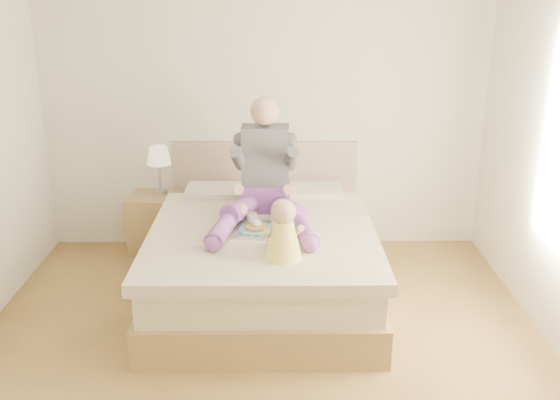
{
  "coord_description": "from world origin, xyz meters",
  "views": [
    {
      "loc": [
        0.1,
        -3.47,
        2.36
      ],
      "look_at": [
        0.13,
        1.08,
        0.78
      ],
      "focal_mm": 40.0,
      "sensor_mm": 36.0,
      "label": 1
    }
  ],
  "objects_px": {
    "nightstand": "(156,224)",
    "adult": "(265,181)",
    "baby": "(283,234)",
    "tray": "(268,228)",
    "bed": "(263,254)"
  },
  "relations": [
    {
      "from": "nightstand",
      "to": "adult",
      "type": "relative_size",
      "value": 0.48
    },
    {
      "from": "baby",
      "to": "tray",
      "type": "bearing_deg",
      "value": 92.74
    },
    {
      "from": "adult",
      "to": "baby",
      "type": "distance_m",
      "value": 0.87
    },
    {
      "from": "tray",
      "to": "baby",
      "type": "bearing_deg",
      "value": -71.13
    },
    {
      "from": "bed",
      "to": "baby",
      "type": "distance_m",
      "value": 0.86
    },
    {
      "from": "bed",
      "to": "baby",
      "type": "height_order",
      "value": "baby"
    },
    {
      "from": "nightstand",
      "to": "tray",
      "type": "xyz_separation_m",
      "value": [
        1.04,
        -1.03,
        0.37
      ]
    },
    {
      "from": "nightstand",
      "to": "adult",
      "type": "xyz_separation_m",
      "value": [
        1.01,
        -0.65,
        0.61
      ]
    },
    {
      "from": "adult",
      "to": "tray",
      "type": "xyz_separation_m",
      "value": [
        0.03,
        -0.38,
        -0.25
      ]
    },
    {
      "from": "adult",
      "to": "tray",
      "type": "height_order",
      "value": "adult"
    },
    {
      "from": "adult",
      "to": "tray",
      "type": "relative_size",
      "value": 2.38
    },
    {
      "from": "baby",
      "to": "adult",
      "type": "bearing_deg",
      "value": 89.14
    },
    {
      "from": "nightstand",
      "to": "adult",
      "type": "distance_m",
      "value": 1.35
    },
    {
      "from": "nightstand",
      "to": "bed",
      "type": "bearing_deg",
      "value": -30.71
    },
    {
      "from": "bed",
      "to": "adult",
      "type": "distance_m",
      "value": 0.59
    }
  ]
}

